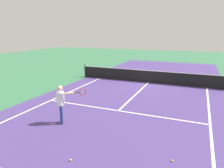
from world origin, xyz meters
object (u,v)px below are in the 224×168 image
at_px(tennis_ball_by_baseline, 71,160).
at_px(tennis_ball_mid_court, 97,103).
at_px(player_near, 61,100).
at_px(net, 149,76).
at_px(tennis_ball_back_corner, 172,161).

distance_m(tennis_ball_by_baseline, tennis_ball_mid_court, 5.13).
bearing_deg(player_near, tennis_ball_by_baseline, -49.26).
bearing_deg(net, player_near, -100.98).
bearing_deg(tennis_ball_back_corner, tennis_ball_by_baseline, -157.71).
xyz_separation_m(net, player_near, (-1.68, -8.65, 0.53)).
xyz_separation_m(net, tennis_ball_back_corner, (2.97, -9.64, -0.46)).
xyz_separation_m(tennis_ball_back_corner, tennis_ball_mid_court, (-4.39, 3.73, 0.00)).
xyz_separation_m(player_near, tennis_ball_back_corner, (4.65, -0.99, -0.99)).
height_order(net, tennis_ball_back_corner, net).
bearing_deg(tennis_ball_by_baseline, tennis_ball_back_corner, 22.29).
bearing_deg(tennis_ball_back_corner, tennis_ball_mid_court, 139.61).
bearing_deg(tennis_ball_by_baseline, player_near, 130.74).
height_order(tennis_ball_back_corner, tennis_ball_by_baseline, same).
bearing_deg(net, tennis_ball_mid_court, -103.49).
relative_size(net, tennis_ball_by_baseline, 170.66).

